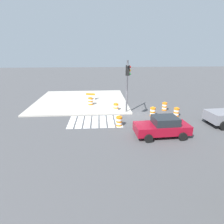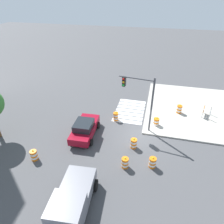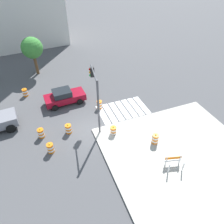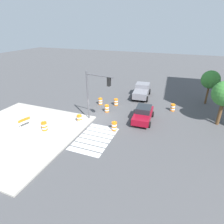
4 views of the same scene
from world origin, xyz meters
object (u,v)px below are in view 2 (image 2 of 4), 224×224
at_px(traffic_barrel_near_corner, 156,122).
at_px(traffic_barrel_median_near, 34,155).
at_px(pickup_truck, 71,205).
at_px(traffic_barrel_on_sidewalk, 179,109).
at_px(traffic_barrel_median_far, 116,116).
at_px(sports_car, 85,128).
at_px(traffic_barrel_far_curb, 152,162).
at_px(traffic_light_pole, 140,94).
at_px(traffic_barrel_lane_center, 134,143).
at_px(construction_barricade, 205,111).
at_px(traffic_barrel_crosswalk_end, 125,163).

xyz_separation_m(traffic_barrel_near_corner, traffic_barrel_median_near, (-7.09, 9.51, 0.00)).
height_order(pickup_truck, traffic_barrel_on_sidewalk, pickup_truck).
bearing_deg(traffic_barrel_median_near, pickup_truck, -127.30).
xyz_separation_m(pickup_truck, traffic_barrel_median_far, (10.91, -0.40, -0.52)).
bearing_deg(sports_car, traffic_barrel_median_near, 143.18).
height_order(sports_car, traffic_barrel_far_curb, sports_car).
height_order(pickup_truck, traffic_light_pole, traffic_light_pole).
distance_m(traffic_barrel_median_near, traffic_barrel_lane_center, 8.43).
relative_size(traffic_barrel_near_corner, traffic_light_pole, 0.19).
relative_size(sports_car, traffic_barrel_near_corner, 4.30).
height_order(sports_car, traffic_barrel_on_sidewalk, sports_car).
xyz_separation_m(traffic_barrel_median_far, traffic_barrel_on_sidewalk, (2.86, -6.59, 0.15)).
bearing_deg(traffic_barrel_far_curb, construction_barricade, -30.28).
bearing_deg(construction_barricade, traffic_barrel_median_far, 107.46).
relative_size(traffic_barrel_far_curb, construction_barricade, 0.73).
relative_size(traffic_barrel_median_far, construction_barricade, 0.73).
xyz_separation_m(traffic_barrel_on_sidewalk, traffic_light_pole, (-3.90, 4.14, 3.31)).
distance_m(traffic_barrel_near_corner, construction_barricade, 5.88).
height_order(pickup_truck, traffic_barrel_crosswalk_end, pickup_truck).
height_order(traffic_barrel_median_far, traffic_barrel_lane_center, same).
distance_m(traffic_barrel_median_far, construction_barricade, 9.72).
distance_m(sports_car, traffic_barrel_median_far, 3.98).
bearing_deg(traffic_barrel_far_curb, traffic_barrel_near_corner, -0.12).
relative_size(traffic_barrel_median_far, traffic_light_pole, 0.19).
height_order(traffic_barrel_median_far, traffic_barrel_far_curb, same).
height_order(pickup_truck, traffic_barrel_near_corner, pickup_truck).
xyz_separation_m(traffic_barrel_crosswalk_end, traffic_barrel_far_curb, (0.52, -2.09, 0.00)).
xyz_separation_m(sports_car, traffic_barrel_on_sidewalk, (6.08, -8.91, -0.21)).
height_order(pickup_truck, traffic_barrel_lane_center, pickup_truck).
xyz_separation_m(traffic_barrel_near_corner, traffic_barrel_median_far, (0.09, 4.22, 0.00)).
distance_m(traffic_barrel_median_near, construction_barricade, 17.71).
relative_size(pickup_truck, traffic_barrel_lane_center, 5.19).
distance_m(traffic_barrel_near_corner, traffic_light_pole, 4.00).
relative_size(sports_car, construction_barricade, 3.14).
bearing_deg(traffic_barrel_median_near, traffic_barrel_median_far, -36.32).
distance_m(traffic_barrel_near_corner, traffic_barrel_on_sidewalk, 3.79).
xyz_separation_m(sports_car, pickup_truck, (-7.69, -1.92, 0.16)).
relative_size(traffic_barrel_crosswalk_end, traffic_barrel_median_far, 1.00).
bearing_deg(traffic_light_pole, traffic_barrel_on_sidewalk, -46.67).
bearing_deg(traffic_barrel_far_curb, traffic_barrel_median_far, 36.29).
distance_m(sports_car, traffic_barrel_crosswalk_end, 5.39).
relative_size(traffic_barrel_median_near, traffic_light_pole, 0.19).
xyz_separation_m(traffic_barrel_near_corner, construction_barricade, (3.01, -5.04, 0.27)).
bearing_deg(traffic_barrel_on_sidewalk, traffic_barrel_far_curb, 164.53).
height_order(traffic_barrel_crosswalk_end, traffic_barrel_lane_center, same).
distance_m(traffic_barrel_median_far, traffic_light_pole, 4.37).
distance_m(traffic_barrel_crosswalk_end, traffic_barrel_on_sidewalk, 10.16).
xyz_separation_m(traffic_barrel_near_corner, traffic_barrel_crosswalk_end, (-6.17, 2.10, 0.00)).
bearing_deg(pickup_truck, construction_barricade, -34.96).
xyz_separation_m(pickup_truck, construction_barricade, (13.82, -9.66, -0.25)).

